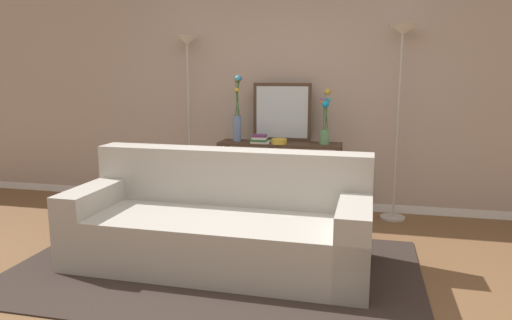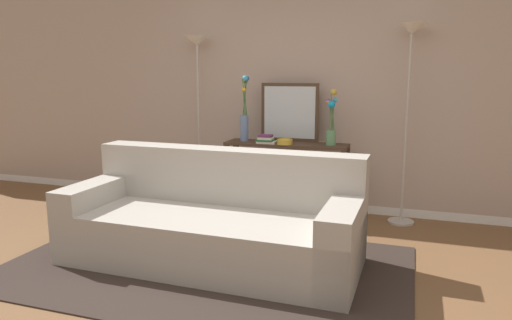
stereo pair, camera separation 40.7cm
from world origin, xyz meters
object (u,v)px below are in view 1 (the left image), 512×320
(fruit_bowl, at_px, (279,141))
(book_stack, at_px, (260,139))
(console_table, at_px, (280,165))
(vase_short_flowers, at_px, (325,122))
(couch, at_px, (221,225))
(floor_lamp_left, at_px, (188,74))
(wall_mirror, at_px, (282,112))
(vase_tall_flowers, at_px, (237,114))
(book_row_under_console, at_px, (244,206))
(floor_lamp_right, at_px, (401,69))

(fruit_bowl, bearing_deg, book_stack, 178.09)
(console_table, distance_m, vase_short_flowers, 0.67)
(vase_short_flowers, bearing_deg, book_stack, -172.58)
(couch, distance_m, floor_lamp_left, 2.09)
(fruit_bowl, height_order, book_stack, book_stack)
(vase_short_flowers, relative_size, book_stack, 2.80)
(wall_mirror, bearing_deg, floor_lamp_left, -177.21)
(vase_tall_flowers, xyz_separation_m, book_row_under_console, (0.07, -0.00, -1.02))
(book_row_under_console, bearing_deg, fruit_bowl, -13.76)
(couch, distance_m, wall_mirror, 1.76)
(console_table, height_order, fruit_bowl, fruit_bowl)
(couch, relative_size, floor_lamp_left, 1.23)
(floor_lamp_right, height_order, vase_tall_flowers, floor_lamp_right)
(wall_mirror, xyz_separation_m, vase_tall_flowers, (-0.46, -0.14, -0.02))
(vase_short_flowers, distance_m, fruit_bowl, 0.51)
(vase_short_flowers, bearing_deg, floor_lamp_left, 176.46)
(floor_lamp_left, bearing_deg, couch, -61.04)
(book_row_under_console, bearing_deg, floor_lamp_right, 3.14)
(couch, distance_m, vase_tall_flowers, 1.63)
(vase_tall_flowers, bearing_deg, vase_short_flowers, -0.52)
(vase_tall_flowers, xyz_separation_m, book_stack, (0.27, -0.10, -0.25))
(couch, relative_size, console_table, 1.81)
(fruit_bowl, bearing_deg, couch, -99.94)
(couch, bearing_deg, floor_lamp_left, 118.96)
(couch, xyz_separation_m, fruit_bowl, (0.23, 1.32, 0.50))
(fruit_bowl, bearing_deg, book_row_under_console, 166.24)
(vase_tall_flowers, bearing_deg, book_row_under_console, -1.38)
(floor_lamp_right, bearing_deg, book_stack, -172.58)
(couch, bearing_deg, vase_tall_flowers, 99.86)
(console_table, distance_m, book_stack, 0.36)
(book_row_under_console, bearing_deg, floor_lamp_left, 172.36)
(fruit_bowl, bearing_deg, floor_lamp_left, 169.97)
(vase_short_flowers, distance_m, book_stack, 0.70)
(couch, height_order, wall_mirror, wall_mirror)
(wall_mirror, distance_m, fruit_bowl, 0.37)
(book_stack, bearing_deg, floor_lamp_right, 7.42)
(couch, xyz_separation_m, console_table, (0.22, 1.42, 0.23))
(wall_mirror, distance_m, book_row_under_console, 1.12)
(floor_lamp_right, xyz_separation_m, vase_tall_flowers, (-1.66, -0.09, -0.48))
(console_table, bearing_deg, floor_lamp_right, 4.18)
(vase_tall_flowers, height_order, book_stack, vase_tall_flowers)
(couch, xyz_separation_m, book_row_under_console, (-0.18, 1.42, -0.25))
(vase_tall_flowers, distance_m, book_stack, 0.38)
(floor_lamp_left, height_order, vase_short_flowers, floor_lamp_left)
(fruit_bowl, distance_m, book_stack, 0.21)
(vase_tall_flowers, bearing_deg, console_table, -0.20)
(wall_mirror, bearing_deg, vase_short_flowers, -17.01)
(couch, bearing_deg, console_table, 81.18)
(book_row_under_console, bearing_deg, couch, -82.75)
(console_table, height_order, wall_mirror, wall_mirror)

